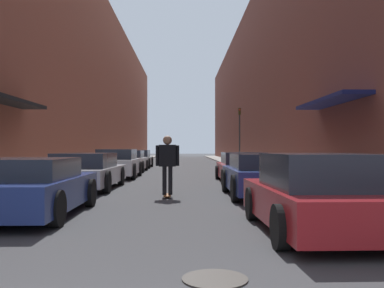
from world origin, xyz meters
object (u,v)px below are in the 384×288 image
Objects in this scene: parked_car_left_1 at (86,171)px; parked_car_right_1 at (261,175)px; parked_car_left_2 at (118,164)px; parked_car_left_4 at (138,159)px; skateboarder at (167,159)px; parked_car_right_2 at (242,168)px; parked_car_left_0 at (29,187)px; parked_car_left_3 at (129,161)px; manhole_cover at (215,279)px; traffic_light at (240,131)px.

parked_car_right_1 is (5.49, -2.31, 0.01)m from parked_car_left_1.
parked_car_right_1 is at bearing -55.99° from parked_car_left_2.
parked_car_right_1 is (5.29, -7.84, -0.05)m from parked_car_left_2.
skateboarder reaches higher than parked_car_left_4.
parked_car_right_2 is at bearing -66.29° from parked_car_left_4.
parked_car_right_2 is at bearing 57.22° from parked_car_left_0.
parked_car_right_1 is (5.45, -13.03, -0.00)m from parked_car_left_3.
parked_car_left_3 is 0.87× the size of parked_car_right_2.
parked_car_right_2 is at bearing -25.28° from parked_car_left_2.
parked_car_left_2 reaches higher than parked_car_right_1.
parked_car_right_2 is (5.61, -12.77, -0.03)m from parked_car_left_4.
parked_car_left_0 is 10.26m from parked_car_right_2.
skateboarder is at bearing -40.97° from parked_car_left_1.
parked_car_left_2 is 10.18m from parked_car_left_4.
parked_car_right_1 is (5.42, -18.02, -0.00)m from parked_car_left_4.
parked_car_left_3 is at bearing 90.32° from parked_car_left_0.
skateboarder is 2.48× the size of manhole_cover.
parked_car_left_1 reaches higher than manhole_cover.
parked_car_left_1 is at bearing 157.13° from parked_car_right_1.
parked_car_left_2 reaches higher than parked_car_left_4.
parked_car_left_4 reaches higher than parked_car_right_1.
skateboarder reaches higher than parked_car_left_0.
parked_car_left_4 is 25.93m from manhole_cover.
parked_car_right_2 is (5.56, 8.63, 0.00)m from parked_car_left_0.
skateboarder is at bearing -78.03° from parked_car_left_3.
parked_car_left_3 is at bearing 99.83° from manhole_cover.
parked_car_right_1 is at bearing -73.27° from parked_car_left_4.
parked_car_right_1 is at bearing 32.16° from parked_car_left_0.
skateboarder is at bearing -117.89° from parked_car_right_2.
traffic_light reaches higher than manhole_cover.
parked_car_left_1 is (-0.12, 5.69, 0.02)m from parked_car_left_0.
skateboarder is at bearing -71.77° from parked_car_left_2.
traffic_light reaches higher than skateboarder.
parked_car_left_4 is at bearing 113.71° from parked_car_right_2.
manhole_cover is at bearing -70.07° from parked_car_left_1.
parked_car_left_4 is 2.59× the size of skateboarder.
skateboarder is 17.48m from traffic_light.
parked_car_right_1 reaches higher than parked_car_right_2.
traffic_light reaches higher than parked_car_right_1.
parked_car_left_2 reaches higher than manhole_cover.
parked_car_left_0 is 1.04× the size of parked_car_right_1.
parked_car_right_1 is at bearing -95.39° from traffic_light.
traffic_light is at bearing 81.95° from manhole_cover.
parked_car_left_3 is 8.19m from traffic_light.
parked_car_left_2 is 8.41m from skateboarder.
parked_car_left_0 is at bearing 129.16° from manhole_cover.
parked_car_right_2 is at bearing -54.01° from parked_car_left_3.
parked_car_left_1 reaches higher than parked_car_left_0.
parked_car_left_4 is at bearing 169.74° from traffic_light.
skateboarder is (2.70, 3.23, 0.48)m from parked_car_left_0.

